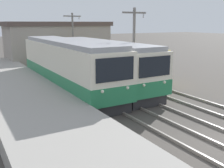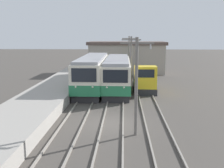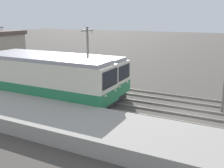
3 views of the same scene
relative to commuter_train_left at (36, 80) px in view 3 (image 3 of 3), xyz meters
name	(u,v)px [view 3 (image 3 of 3)]	position (x,y,z in m)	size (l,w,h in m)	color
ground_plane	(190,114)	(2.60, -12.11, -1.75)	(200.00, 200.00, 0.00)	#47423D
platform_left	(167,144)	(-3.65, -12.11, -1.28)	(4.50, 54.00, 0.94)	gray
track_left	(182,126)	(0.00, -12.11, -1.68)	(1.54, 60.00, 0.14)	gray
track_center	(190,112)	(2.80, -12.11, -1.68)	(1.54, 60.00, 0.14)	gray
track_right	(197,101)	(5.80, -12.11, -1.68)	(1.54, 60.00, 0.14)	gray
commuter_train_left	(36,80)	(0.00, 0.00, 0.00)	(2.84, 13.94, 3.79)	#28282B
commuter_train_center	(58,75)	(2.80, -0.04, -0.07)	(2.84, 13.42, 3.62)	#28282B
shunting_locomotive	(85,75)	(5.80, -1.07, -0.55)	(2.40, 5.42, 3.00)	#28282B
catenary_mast_mid	(88,57)	(4.31, -2.40, 1.58)	(2.00, 0.20, 6.05)	slate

